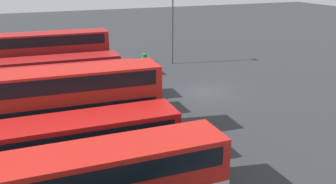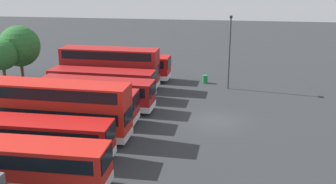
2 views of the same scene
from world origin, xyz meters
TOP-DOWN VIEW (x-y plane):
  - ground_plane at (0.00, 0.00)m, footprint 140.00×140.00m
  - bus_single_deck_near_end at (-12.82, 12.06)m, footprint 2.71×11.87m
  - bus_single_deck_second at (-9.11, 12.15)m, footprint 2.77×10.51m
  - bus_double_decker_third at (-5.22, 12.55)m, footprint 3.14×12.12m
  - bus_single_deck_fourth at (-1.74, 12.36)m, footprint 2.93×11.39m
  - bus_single_deck_fifth at (1.73, 11.38)m, footprint 3.24×11.20m
  - bus_single_deck_sixth at (5.26, 11.94)m, footprint 3.10×11.22m
  - bus_double_decker_seventh at (8.76, 12.03)m, footprint 3.04×11.05m
  - bus_single_deck_far_end at (12.70, 11.78)m, footprint 3.18×12.08m
  - lamp_post_tall at (10.27, -1.14)m, footprint 0.70×0.30m
  - waste_bin_yellow at (12.19, 1.53)m, footprint 0.60×0.60m

SIDE VIEW (x-z plane):
  - ground_plane at x=0.00m, z-range 0.00..0.00m
  - waste_bin_yellow at x=12.19m, z-range 0.00..0.95m
  - bus_single_deck_second at x=-9.11m, z-range 0.15..3.10m
  - bus_single_deck_fifth at x=1.73m, z-range 0.15..3.10m
  - bus_single_deck_sixth at x=5.26m, z-range 0.15..3.10m
  - bus_single_deck_fourth at x=-1.74m, z-range 0.15..3.10m
  - bus_single_deck_near_end at x=-12.82m, z-range 0.15..3.10m
  - bus_single_deck_far_end at x=12.70m, z-range 0.15..3.10m
  - bus_double_decker_seventh at x=8.76m, z-range 0.17..4.72m
  - bus_double_decker_third at x=-5.22m, z-range 0.18..4.73m
  - lamp_post_tall at x=10.27m, z-range 0.68..8.84m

